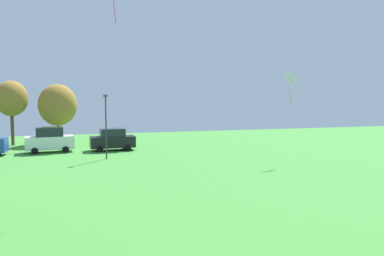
{
  "coord_description": "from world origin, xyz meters",
  "views": [
    {
      "loc": [
        -4.83,
        1.03,
        6.14
      ],
      "look_at": [
        -0.64,
        16.04,
        4.71
      ],
      "focal_mm": 38.0,
      "sensor_mm": 36.0,
      "label": 1
    }
  ],
  "objects_px": {
    "parked_car_second_from_left": "(50,140)",
    "treeline_tree_3": "(58,105)",
    "light_post_1": "(106,123)",
    "treeline_tree_2": "(11,99)",
    "parked_car_third_from_left": "(113,140)",
    "kite_flying_5": "(290,79)"
  },
  "relations": [
    {
      "from": "light_post_1",
      "to": "treeline_tree_2",
      "type": "relative_size",
      "value": 0.8
    },
    {
      "from": "treeline_tree_2",
      "to": "treeline_tree_3",
      "type": "xyz_separation_m",
      "value": [
        4.9,
        0.46,
        -0.77
      ]
    },
    {
      "from": "parked_car_second_from_left",
      "to": "light_post_1",
      "type": "relative_size",
      "value": 0.83
    },
    {
      "from": "kite_flying_5",
      "to": "treeline_tree_2",
      "type": "bearing_deg",
      "value": 145.27
    },
    {
      "from": "kite_flying_5",
      "to": "light_post_1",
      "type": "bearing_deg",
      "value": 162.22
    },
    {
      "from": "treeline_tree_2",
      "to": "parked_car_third_from_left",
      "type": "bearing_deg",
      "value": -33.84
    },
    {
      "from": "parked_car_second_from_left",
      "to": "treeline_tree_3",
      "type": "xyz_separation_m",
      "value": [
        0.53,
        7.15,
        3.24
      ]
    },
    {
      "from": "parked_car_second_from_left",
      "to": "light_post_1",
      "type": "xyz_separation_m",
      "value": [
        5.21,
        -5.71,
        2.06
      ]
    },
    {
      "from": "treeline_tree_2",
      "to": "kite_flying_5",
      "type": "bearing_deg",
      "value": -34.73
    },
    {
      "from": "parked_car_second_from_left",
      "to": "parked_car_third_from_left",
      "type": "distance_m",
      "value": 6.18
    },
    {
      "from": "light_post_1",
      "to": "parked_car_third_from_left",
      "type": "bearing_deg",
      "value": 79.73
    },
    {
      "from": "parked_car_third_from_left",
      "to": "treeline_tree_3",
      "type": "distance_m",
      "value": 9.98
    },
    {
      "from": "parked_car_second_from_left",
      "to": "treeline_tree_2",
      "type": "bearing_deg",
      "value": 116.78
    },
    {
      "from": "parked_car_third_from_left",
      "to": "kite_flying_5",
      "type": "bearing_deg",
      "value": -38.45
    },
    {
      "from": "light_post_1",
      "to": "treeline_tree_3",
      "type": "distance_m",
      "value": 13.73
    },
    {
      "from": "parked_car_third_from_left",
      "to": "treeline_tree_2",
      "type": "relative_size",
      "value": 0.64
    },
    {
      "from": "treeline_tree_2",
      "to": "treeline_tree_3",
      "type": "relative_size",
      "value": 1.05
    },
    {
      "from": "treeline_tree_2",
      "to": "treeline_tree_3",
      "type": "distance_m",
      "value": 4.98
    },
    {
      "from": "parked_car_second_from_left",
      "to": "treeline_tree_3",
      "type": "bearing_deg",
      "value": 79.38
    },
    {
      "from": "parked_car_third_from_left",
      "to": "light_post_1",
      "type": "xyz_separation_m",
      "value": [
        -0.97,
        -5.34,
        2.17
      ]
    },
    {
      "from": "light_post_1",
      "to": "treeline_tree_2",
      "type": "height_order",
      "value": "treeline_tree_2"
    },
    {
      "from": "kite_flying_5",
      "to": "parked_car_second_from_left",
      "type": "distance_m",
      "value": 24.03
    }
  ]
}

